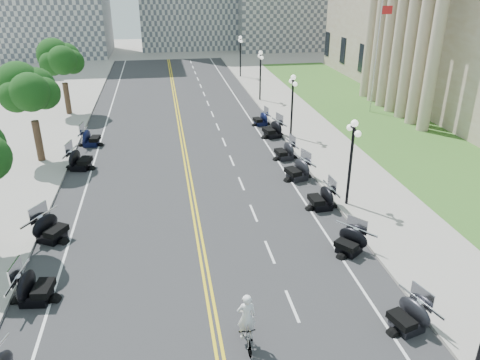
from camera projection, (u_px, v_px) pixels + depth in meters
ground at (203, 258)px, 21.83m from camera, size 160.00×160.00×0.00m
road at (188, 175)px, 30.83m from camera, size 16.00×90.00×0.01m
centerline_yellow_a at (187, 175)px, 30.81m from camera, size 0.12×90.00×0.00m
centerline_yellow_b at (190, 174)px, 30.85m from camera, size 0.12×90.00×0.00m
edge_line_north at (283, 168)px, 31.81m from camera, size 0.12×90.00×0.00m
edge_line_south at (88, 181)px, 29.85m from camera, size 0.12×90.00×0.00m
lane_dash_5 at (292, 306)px, 18.72m from camera, size 0.12×2.00×0.00m
lane_dash_6 at (270, 252)px, 22.32m from camera, size 0.12×2.00×0.00m
lane_dash_7 at (254, 213)px, 25.92m from camera, size 0.12×2.00×0.00m
lane_dash_8 at (241, 184)px, 29.52m from camera, size 0.12×2.00×0.00m
lane_dash_9 at (232, 160)px, 33.12m from camera, size 0.12×2.00×0.00m
lane_dash_10 at (224, 142)px, 36.72m from camera, size 0.12×2.00×0.00m
lane_dash_11 at (218, 127)px, 40.32m from camera, size 0.12×2.00×0.00m
lane_dash_12 at (212, 114)px, 43.92m from camera, size 0.12×2.00×0.00m
lane_dash_13 at (208, 103)px, 47.52m from camera, size 0.12×2.00×0.00m
lane_dash_14 at (204, 94)px, 51.13m from camera, size 0.12×2.00×0.00m
lane_dash_15 at (201, 86)px, 54.73m from camera, size 0.12×2.00×0.00m
lane_dash_16 at (198, 79)px, 58.33m from camera, size 0.12×2.00×0.00m
lane_dash_17 at (195, 73)px, 61.93m from camera, size 0.12×2.00×0.00m
lane_dash_18 at (193, 67)px, 65.53m from camera, size 0.12×2.00×0.00m
lane_dash_19 at (191, 62)px, 69.13m from camera, size 0.12×2.00×0.00m
sidewalk_north at (340, 164)px, 32.41m from camera, size 5.00×90.00×0.15m
sidewalk_south at (20, 185)px, 29.20m from camera, size 5.00×90.00×0.15m
lawn at (383, 125)px, 40.69m from camera, size 9.00×60.00×0.10m
street_lamp_2 at (350, 164)px, 25.69m from camera, size 0.50×1.20×4.90m
street_lamp_3 at (292, 107)px, 36.49m from camera, size 0.50×1.20×4.90m
street_lamp_4 at (260, 76)px, 47.30m from camera, size 0.50×1.20×4.90m
street_lamp_5 at (240, 57)px, 58.10m from camera, size 0.50×1.20×4.90m
flagpole at (376, 59)px, 42.35m from camera, size 1.10×0.20×10.00m
tree_3 at (30, 95)px, 30.97m from camera, size 4.80×4.80×9.20m
tree_4 at (62, 63)px, 41.77m from camera, size 4.80×4.80×9.20m
motorcycle_n_4 at (409, 314)px, 17.26m from camera, size 2.38×2.38×1.34m
motorcycle_n_5 at (350, 240)px, 22.03m from camera, size 2.67×2.67×1.34m
motorcycle_n_6 at (322, 197)px, 26.18m from camera, size 2.17×2.17×1.44m
motorcycle_n_7 at (298, 169)px, 29.87m from camera, size 2.63×2.63×1.48m
motorcycle_n_8 at (285, 150)px, 33.14m from camera, size 2.24×2.24×1.39m
motorcycle_n_9 at (273, 128)px, 37.51m from camera, size 2.61×2.61×1.51m
motorcycle_n_10 at (261, 118)px, 40.53m from camera, size 2.10×2.10×1.27m
motorcycle_s_5 at (34, 286)px, 18.73m from camera, size 2.36×2.36×1.48m
motorcycle_s_6 at (50, 227)px, 23.03m from camera, size 2.91×2.91×1.48m
motorcycle_s_8 at (79, 158)px, 31.40m from camera, size 2.62×2.62×1.54m
motorcycle_s_9 at (91, 137)px, 35.68m from camera, size 2.33×2.33×1.43m
bicycle at (246, 334)px, 16.55m from camera, size 0.53×1.75×1.05m
cyclist_rider at (247, 301)px, 15.96m from camera, size 0.68×0.44×1.86m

